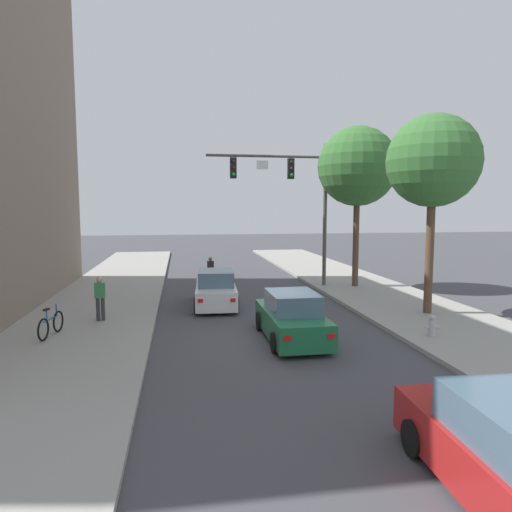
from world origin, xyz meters
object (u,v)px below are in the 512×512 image
object	(u,v)px
street_tree_second	(358,167)
car_third_red	(510,455)
traffic_signal_mast	(292,188)
car_following_green	(292,318)
street_tree_nearest	(433,162)
pedestrian_sidewalk_left_walker	(100,296)
fire_hydrant	(432,325)
car_lead_white	(216,290)
bicycle_leaning	(51,325)
pedestrian_crossing_road	(211,270)

from	to	relation	value
street_tree_second	car_third_red	bearing A→B (deg)	-104.53
car_third_red	traffic_signal_mast	bearing A→B (deg)	86.30
car_following_green	street_tree_nearest	bearing A→B (deg)	20.62
street_tree_second	car_following_green	bearing A→B (deg)	-122.75
street_tree_nearest	street_tree_second	size ratio (longest dim) A/B	0.92
pedestrian_sidewalk_left_walker	traffic_signal_mast	bearing A→B (deg)	35.23
street_tree_nearest	fire_hydrant	bearing A→B (deg)	-117.69
car_lead_white	car_third_red	distance (m)	14.49
car_lead_white	bicycle_leaning	xyz separation A→B (m)	(-5.68, -4.38, -0.18)
bicycle_leaning	fire_hydrant	size ratio (longest dim) A/B	2.43
bicycle_leaning	street_tree_second	size ratio (longest dim) A/B	0.21
car_following_green	pedestrian_crossing_road	world-z (taller)	pedestrian_crossing_road
traffic_signal_mast	street_tree_second	xyz separation A→B (m)	(3.34, -0.55, 1.09)
street_tree_nearest	street_tree_second	world-z (taller)	street_tree_second
traffic_signal_mast	fire_hydrant	bearing A→B (deg)	-77.93
pedestrian_sidewalk_left_walker	fire_hydrant	size ratio (longest dim) A/B	2.28
pedestrian_crossing_road	street_tree_second	bearing A→B (deg)	-14.13
bicycle_leaning	fire_hydrant	xyz separation A→B (m)	(12.19, -2.01, -0.03)
bicycle_leaning	fire_hydrant	distance (m)	12.36
car_lead_white	street_tree_second	size ratio (longest dim) A/B	0.52
traffic_signal_mast	fire_hydrant	world-z (taller)	traffic_signal_mast
bicycle_leaning	traffic_signal_mast	bearing A→B (deg)	39.08
traffic_signal_mast	bicycle_leaning	size ratio (longest dim) A/B	4.28
pedestrian_crossing_road	car_following_green	bearing A→B (deg)	-79.70
car_lead_white	car_following_green	bearing A→B (deg)	-69.73
car_following_green	street_tree_second	world-z (taller)	street_tree_second
car_lead_white	fire_hydrant	size ratio (longest dim) A/B	6.01
bicycle_leaning	street_tree_nearest	bearing A→B (deg)	4.66
traffic_signal_mast	bicycle_leaning	distance (m)	13.77
pedestrian_crossing_road	street_tree_nearest	xyz separation A→B (m)	(8.05, -8.36, 5.15)
pedestrian_crossing_road	street_tree_second	world-z (taller)	street_tree_second
fire_hydrant	street_tree_second	xyz separation A→B (m)	(1.17, 9.59, 5.92)
traffic_signal_mast	car_following_green	world-z (taller)	traffic_signal_mast
car_lead_white	car_third_red	size ratio (longest dim) A/B	1.00
car_third_red	pedestrian_sidewalk_left_walker	distance (m)	13.96
pedestrian_crossing_road	bicycle_leaning	xyz separation A→B (m)	(-5.79, -9.49, -0.37)
bicycle_leaning	car_following_green	bearing A→B (deg)	-8.63
traffic_signal_mast	car_following_green	xyz separation A→B (m)	(-2.30, -9.31, -4.61)
pedestrian_crossing_road	bicycle_leaning	bearing A→B (deg)	-121.37
car_lead_white	street_tree_nearest	size ratio (longest dim) A/B	0.56
traffic_signal_mast	car_following_green	size ratio (longest dim) A/B	1.77
car_third_red	car_following_green	bearing A→B (deg)	97.56
bicycle_leaning	street_tree_nearest	distance (m)	14.94
traffic_signal_mast	street_tree_second	bearing A→B (deg)	-9.40
pedestrian_crossing_road	car_lead_white	bearing A→B (deg)	-91.25
car_third_red	pedestrian_crossing_road	bearing A→B (deg)	99.08
fire_hydrant	street_tree_second	size ratio (longest dim) A/B	0.09
car_following_green	pedestrian_sidewalk_left_walker	size ratio (longest dim) A/B	2.59
pedestrian_sidewalk_left_walker	street_tree_nearest	bearing A→B (deg)	-3.63
street_tree_nearest	street_tree_second	distance (m)	6.49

